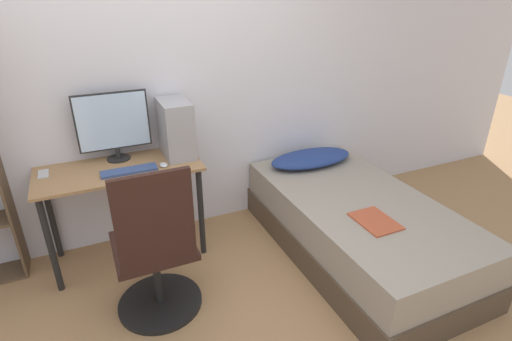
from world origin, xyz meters
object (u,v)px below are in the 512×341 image
(office_chair, at_px, (156,260))
(pc_tower, at_px, (176,128))
(monitor, at_px, (113,124))
(keyboard, at_px, (129,171))
(bed, at_px, (356,226))

(office_chair, bearing_deg, pc_tower, 64.89)
(monitor, bearing_deg, keyboard, -81.93)
(office_chair, bearing_deg, bed, 0.43)
(bed, distance_m, monitor, 1.99)
(monitor, distance_m, keyboard, 0.38)
(pc_tower, bearing_deg, office_chair, -115.11)
(keyboard, distance_m, pc_tower, 0.47)
(office_chair, xyz_separation_m, pc_tower, (0.36, 0.78, 0.56))
(office_chair, height_order, bed, office_chair)
(monitor, height_order, pc_tower, monitor)
(keyboard, xyz_separation_m, pc_tower, (0.39, 0.17, 0.20))
(monitor, distance_m, pc_tower, 0.45)
(bed, bearing_deg, monitor, 151.67)
(office_chair, xyz_separation_m, bed, (1.54, 0.01, -0.17))
(pc_tower, bearing_deg, keyboard, -156.78)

